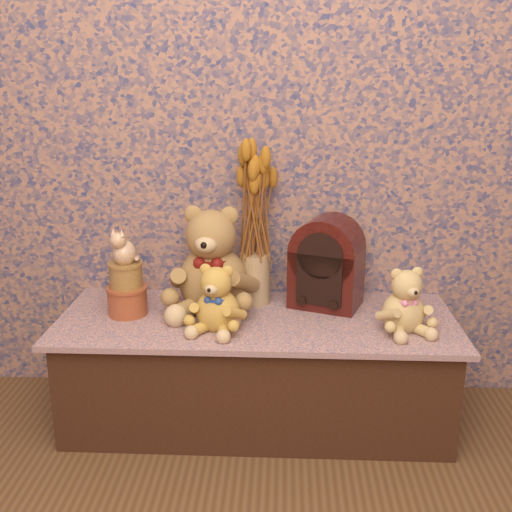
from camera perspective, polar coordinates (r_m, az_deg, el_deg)
The scene contains 10 objects.
display_shelf at distance 2.24m, azimuth 0.06°, elevation -10.45°, with size 1.39×0.55×0.40m, color navy.
teddy_large at distance 2.18m, azimuth -4.07°, elevation 0.16°, with size 0.33×0.39×0.41m, color olive, non-canonical shape.
teddy_medium at distance 2.03m, azimuth -3.61°, elevation -3.60°, with size 0.19×0.23×0.24m, color gold, non-canonical shape.
teddy_small at distance 2.07m, azimuth 13.67°, elevation -3.71°, with size 0.19×0.22×0.24m, color tan, non-canonical shape.
cathedral_radio at distance 2.23m, azimuth 6.62°, elevation -0.53°, with size 0.24×0.18×0.34m, color #350E09, non-canonical shape.
ceramic_vase at distance 2.26m, azimuth -0.09°, elevation -2.09°, with size 0.11×0.11×0.19m, color tan.
dried_stalks at distance 2.18m, azimuth -0.09°, elevation 5.49°, with size 0.22×0.22×0.42m, color #AE691B, non-canonical shape.
biscuit_tin_lower at distance 2.22m, azimuth -11.89°, elevation -4.11°, with size 0.14×0.14×0.10m, color #AE6A33.
biscuit_tin_upper at distance 2.18m, azimuth -12.03°, elevation -1.78°, with size 0.11×0.11×0.09m, color tan.
cat_figurine at distance 2.15m, azimuth -12.21°, elevation 1.01°, with size 0.10×0.11×0.13m, color silver, non-canonical shape.
Camera 1 is at (0.09, -0.76, 1.23)m, focal length 42.91 mm.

